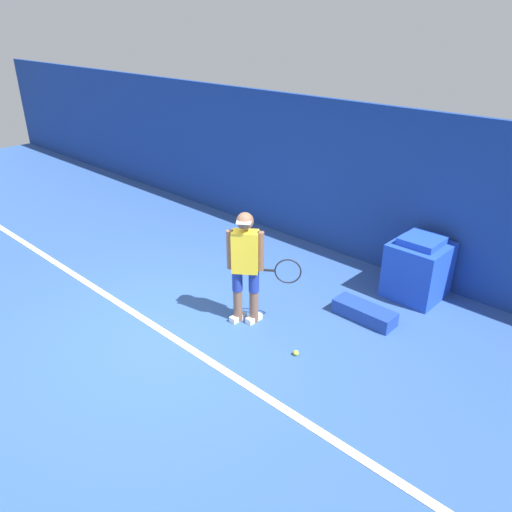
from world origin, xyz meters
The scene contains 7 objects.
ground_plane centered at (0.00, 0.00, 0.00)m, with size 24.00×24.00×0.00m, color #2D5193.
back_wall centered at (0.00, 3.68, 1.29)m, with size 24.00×0.10×2.58m.
court_baseline centered at (0.00, 0.01, 0.01)m, with size 21.60×0.10×0.01m.
tennis_player centered at (0.50, 0.97, 0.87)m, with size 0.80×0.62×1.57m.
tennis_ball centered at (1.47, 0.83, 0.03)m, with size 0.07×0.07×0.07m.
covered_chair centered at (1.82, 3.18, 0.44)m, with size 0.76×0.80×0.93m.
equipment_bag centered at (1.63, 2.10, 0.10)m, with size 0.87×0.31×0.20m.
Camera 1 is at (4.53, -3.13, 3.76)m, focal length 35.00 mm.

